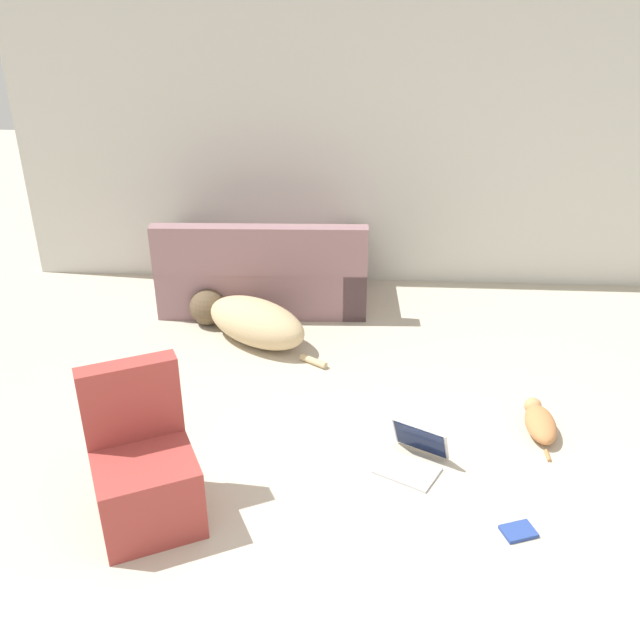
# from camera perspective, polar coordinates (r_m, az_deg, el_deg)

# --- Properties ---
(ground_plane) EXTENTS (20.00, 20.00, 0.00)m
(ground_plane) POSITION_cam_1_polar(r_m,az_deg,el_deg) (3.76, 4.18, -21.71)
(ground_plane) COLOR #BCB29E
(wall_back) EXTENTS (6.50, 0.06, 2.71)m
(wall_back) POSITION_cam_1_polar(r_m,az_deg,el_deg) (6.53, 4.37, 14.25)
(wall_back) COLOR beige
(wall_back) RESTS_ON ground_plane
(couch) EXTENTS (1.82, 0.89, 0.84)m
(couch) POSITION_cam_1_polar(r_m,az_deg,el_deg) (6.37, -4.47, 3.62)
(couch) COLOR gray
(couch) RESTS_ON ground_plane
(dog) EXTENTS (1.27, 0.96, 0.36)m
(dog) POSITION_cam_1_polar(r_m,az_deg,el_deg) (5.81, -5.76, 0.02)
(dog) COLOR tan
(dog) RESTS_ON ground_plane
(cat) EXTENTS (0.19, 0.59, 0.15)m
(cat) POSITION_cam_1_polar(r_m,az_deg,el_deg) (4.97, 17.16, -7.80)
(cat) COLOR #BC7A47
(cat) RESTS_ON ground_plane
(laptop_open) EXTENTS (0.49, 0.49, 0.26)m
(laptop_open) POSITION_cam_1_polar(r_m,az_deg,el_deg) (4.52, 7.61, -10.42)
(laptop_open) COLOR #B7B7BC
(laptop_open) RESTS_ON ground_plane
(book_blue) EXTENTS (0.21, 0.18, 0.02)m
(book_blue) POSITION_cam_1_polar(r_m,az_deg,el_deg) (4.21, 15.60, -15.98)
(book_blue) COLOR #28428E
(book_blue) RESTS_ON ground_plane
(side_chair) EXTENTS (0.71, 0.71, 0.91)m
(side_chair) POSITION_cam_1_polar(r_m,az_deg,el_deg) (4.09, -13.91, -11.74)
(side_chair) COLOR #993833
(side_chair) RESTS_ON ground_plane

